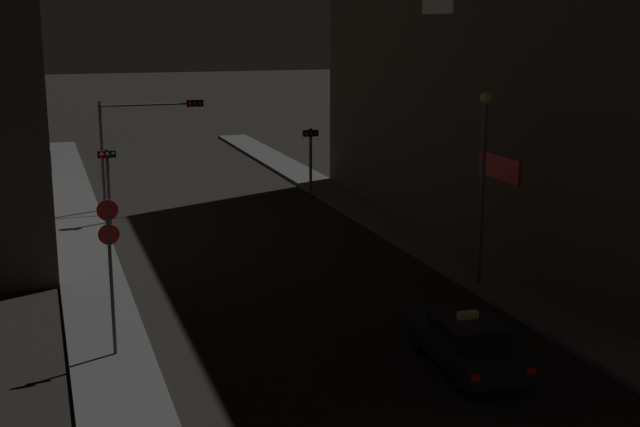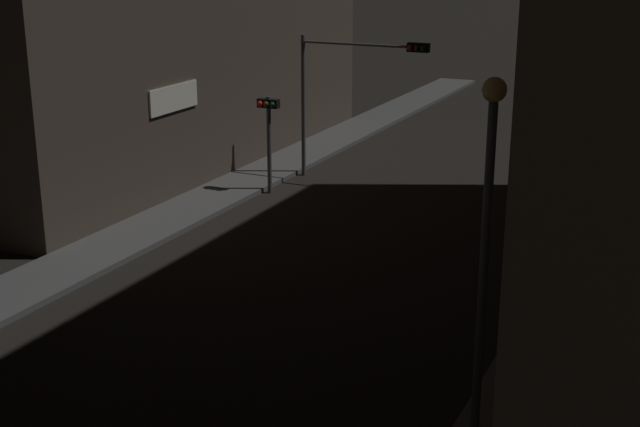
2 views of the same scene
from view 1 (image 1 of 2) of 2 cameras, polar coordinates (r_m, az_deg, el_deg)
The scene contains 8 objects.
sidewalk_left at distance 38.66m, azimuth -15.88°, elevation -1.17°, with size 2.26×58.56×0.17m, color #4C4C4C.
sidewalk_right at distance 41.42m, azimuth 3.01°, elevation 0.22°, with size 2.26×58.56×0.17m, color #4C4C4C.
taxi at distance 23.12m, azimuth 9.82°, elevation -8.57°, with size 2.07×4.55×1.62m.
traffic_light_overhead at distance 41.99m, azimuth -11.96°, elevation 5.52°, with size 5.05×0.42×5.45m.
traffic_light_left_kerb at distance 39.24m, azimuth -14.17°, elevation 2.83°, with size 0.80×0.42×3.56m.
traffic_light_right_kerb at distance 44.44m, azimuth -0.63°, elevation 4.44°, with size 0.80×0.42×3.67m.
sign_pole_left at distance 23.38m, azimuth -13.99°, elevation -3.23°, with size 0.57×0.10×4.34m.
street_lamp_near_block at distance 29.30m, azimuth 10.97°, elevation 3.18°, with size 0.41×0.41×6.66m.
Camera 1 is at (-8.21, -10.29, 9.08)m, focal length 47.33 mm.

